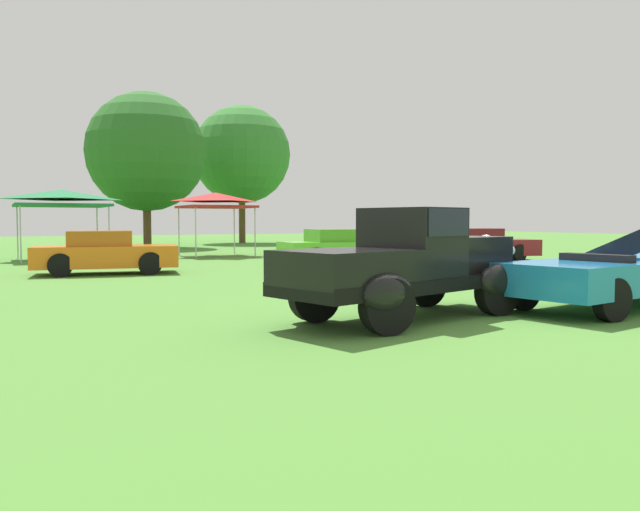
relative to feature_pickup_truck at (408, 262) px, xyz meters
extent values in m
plane|color=#4C8433|center=(0.31, -0.02, -0.87)|extent=(120.00, 120.00, 0.00)
cube|color=black|center=(-0.04, -0.01, -0.31)|extent=(4.59, 2.49, 0.20)
cube|color=black|center=(1.23, 0.32, 0.07)|extent=(1.84, 1.46, 0.60)
ellipsoid|color=silver|center=(2.03, 0.52, 0.05)|extent=(0.28, 0.54, 0.68)
cube|color=black|center=(0.08, 0.02, 0.31)|extent=(1.35, 1.59, 1.04)
cube|color=black|center=(0.08, 0.02, 0.61)|extent=(1.27, 1.60, 0.40)
cube|color=black|center=(-1.23, -0.32, -0.01)|extent=(2.19, 1.84, 0.48)
ellipsoid|color=black|center=(1.12, 1.03, -0.31)|extent=(0.98, 0.58, 0.52)
ellipsoid|color=black|center=(1.48, -0.37, -0.31)|extent=(0.98, 0.58, 0.52)
ellipsoid|color=black|center=(-1.41, 0.38, -0.31)|extent=(0.98, 0.58, 0.52)
ellipsoid|color=black|center=(-1.05, -1.02, -0.31)|extent=(0.98, 0.58, 0.52)
sphere|color=silver|center=(1.97, 0.96, 0.13)|extent=(0.18, 0.18, 0.18)
sphere|color=silver|center=(2.19, 0.11, 0.13)|extent=(0.18, 0.18, 0.18)
cylinder|color=black|center=(1.12, 1.03, -0.49)|extent=(0.76, 0.24, 0.76)
cylinder|color=black|center=(1.48, -0.37, -0.49)|extent=(0.76, 0.24, 0.76)
cylinder|color=black|center=(-1.41, 0.38, -0.49)|extent=(0.76, 0.24, 0.76)
cylinder|color=black|center=(-1.05, -1.02, -0.49)|extent=(0.76, 0.24, 0.76)
cube|color=#1E7AB7|center=(3.69, -0.68, -0.30)|extent=(4.47, 2.38, 0.52)
cube|color=black|center=(3.96, -0.63, 0.12)|extent=(0.26, 1.24, 0.82)
cube|color=black|center=(3.29, -0.74, -0.06)|extent=(0.47, 1.23, 0.28)
cylinder|color=black|center=(4.91, 0.31, -0.54)|extent=(0.66, 0.20, 0.66)
cylinder|color=black|center=(2.27, -0.12, -0.54)|extent=(0.66, 0.20, 0.66)
cylinder|color=black|center=(2.52, -1.65, -0.54)|extent=(0.66, 0.20, 0.66)
cube|color=orange|center=(-2.77, 10.69, -0.37)|extent=(4.10, 2.33, 0.60)
cube|color=#BB5914|center=(-2.93, 10.72, 0.13)|extent=(1.93, 1.72, 0.44)
cylinder|color=black|center=(-1.77, 9.73, -0.55)|extent=(0.64, 0.22, 0.64)
cylinder|color=black|center=(-4.05, 10.14, -0.55)|extent=(0.64, 0.22, 0.64)
cube|color=#60C62D|center=(4.94, 10.90, -0.37)|extent=(4.16, 1.99, 0.60)
cube|color=#4D9F24|center=(4.78, 10.91, 0.13)|extent=(1.88, 1.58, 0.44)
cylinder|color=black|center=(6.09, 10.03, -0.55)|extent=(0.64, 0.22, 0.64)
cylinder|color=black|center=(3.67, 10.22, -0.55)|extent=(0.64, 0.22, 0.64)
cube|color=maroon|center=(10.61, 10.49, -0.37)|extent=(4.86, 2.90, 0.60)
cube|color=maroon|center=(10.44, 10.54, 0.13)|extent=(2.34, 1.95, 0.44)
cylinder|color=black|center=(11.71, 9.37, -0.55)|extent=(0.64, 0.22, 0.64)
cylinder|color=black|center=(9.08, 10.14, -0.55)|extent=(0.64, 0.22, 0.64)
cylinder|color=#7F7056|center=(5.99, 7.28, -0.44)|extent=(0.16, 0.16, 0.86)
cylinder|color=#7F7056|center=(6.13, 7.14, -0.44)|extent=(0.16, 0.16, 0.86)
cube|color=#D1333D|center=(6.06, 7.21, 0.29)|extent=(0.46, 0.45, 0.60)
sphere|color=tan|center=(6.06, 7.21, 0.71)|extent=(0.22, 0.22, 0.22)
cylinder|color=#B7B7BC|center=(-1.72, 19.81, 0.16)|extent=(0.05, 0.05, 2.05)
cylinder|color=#B7B7BC|center=(-1.72, 16.79, 0.16)|extent=(0.05, 0.05, 2.05)
cylinder|color=#B7B7BC|center=(-4.74, 19.81, 0.16)|extent=(0.05, 0.05, 2.05)
cylinder|color=#B7B7BC|center=(-4.74, 16.79, 0.16)|extent=(0.05, 0.05, 2.05)
cube|color=#1E703D|center=(-3.23, 18.30, 1.23)|extent=(3.36, 3.36, 0.10)
pyramid|color=#1E703D|center=(-3.23, 18.30, 1.65)|extent=(3.29, 3.29, 0.38)
cylinder|color=#B7B7BC|center=(4.15, 19.28, 0.16)|extent=(0.05, 0.05, 2.05)
cylinder|color=#B7B7BC|center=(4.15, 16.73, 0.16)|extent=(0.05, 0.05, 2.05)
cylinder|color=#B7B7BC|center=(1.60, 19.28, 0.16)|extent=(0.05, 0.05, 2.05)
cylinder|color=#B7B7BC|center=(1.60, 16.73, 0.16)|extent=(0.05, 0.05, 2.05)
cube|color=red|center=(2.87, 18.01, 1.23)|extent=(2.83, 2.83, 0.10)
pyramid|color=red|center=(2.87, 18.01, 1.65)|extent=(2.77, 2.77, 0.38)
cylinder|color=brown|center=(2.09, 27.83, 0.90)|extent=(0.44, 0.44, 3.52)
sphere|color=#286623|center=(2.09, 27.83, 4.47)|extent=(6.60, 6.60, 6.60)
cylinder|color=brown|center=(9.45, 32.44, 1.22)|extent=(0.44, 0.44, 4.17)
sphere|color=#337A2D|center=(9.45, 32.44, 5.11)|extent=(6.57, 6.57, 6.57)
camera|label=1|loc=(-5.63, -7.87, 0.63)|focal=35.31mm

